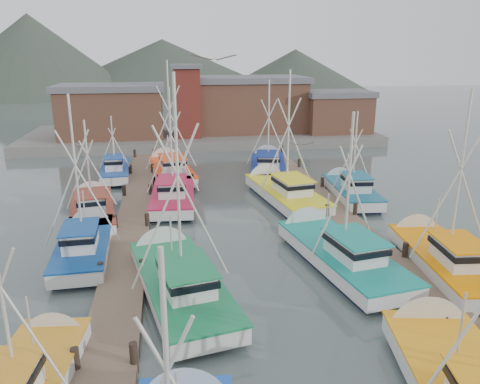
{
  "coord_description": "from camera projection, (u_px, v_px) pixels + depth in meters",
  "views": [
    {
      "loc": [
        -4.45,
        -23.71,
        11.06
      ],
      "look_at": [
        -0.1,
        4.23,
        2.6
      ],
      "focal_mm": 35.0,
      "sensor_mm": 36.0,
      "label": 1
    }
  ],
  "objects": [
    {
      "name": "shed_right",
      "position": [
        336.0,
        111.0,
        59.86
      ],
      "size": [
        8.48,
        6.36,
        5.2
      ],
      "color": "brown",
      "rests_on": "quay"
    },
    {
      "name": "shed_left",
      "position": [
        112.0,
        110.0,
        56.54
      ],
      "size": [
        12.72,
        8.48,
        6.2
      ],
      "color": "brown",
      "rests_on": "quay"
    },
    {
      "name": "boat_13",
      "position": [
        268.0,
        166.0,
        44.61
      ],
      "size": [
        4.96,
        10.45,
        9.65
      ],
      "rotation": [
        0.0,
        0.0,
        -0.19
      ],
      "color": "black",
      "rests_on": "ground"
    },
    {
      "name": "distant_hills",
      "position": [
        138.0,
        91.0,
        140.43
      ],
      "size": [
        175.0,
        140.0,
        42.0
      ],
      "color": "#3B4539",
      "rests_on": "ground"
    },
    {
      "name": "gull_near",
      "position": [
        214.0,
        58.0,
        15.33
      ],
      "size": [
        1.54,
        0.66,
        0.24
      ],
      "rotation": [
        0.0,
        0.0,
        0.39
      ],
      "color": "gray",
      "rests_on": "ground"
    },
    {
      "name": "quay",
      "position": [
        202.0,
        136.0,
        61.12
      ],
      "size": [
        44.0,
        16.0,
        1.2
      ],
      "primitive_type": "cube",
      "color": "slate",
      "rests_on": "ground"
    },
    {
      "name": "boat_6",
      "position": [
        85.0,
        244.0,
        26.43
      ],
      "size": [
        3.96,
        8.82,
        9.79
      ],
      "rotation": [
        0.0,
        0.0,
        0.04
      ],
      "color": "black",
      "rests_on": "ground"
    },
    {
      "name": "boat_14",
      "position": [
        115.0,
        170.0,
        42.91
      ],
      "size": [
        2.88,
        7.97,
        6.3
      ],
      "rotation": [
        0.0,
        0.0,
        0.06
      ],
      "color": "black",
      "rests_on": "ground"
    },
    {
      "name": "lookout_tower",
      "position": [
        187.0,
        101.0,
        55.62
      ],
      "size": [
        3.6,
        3.6,
        8.5
      ],
      "color": "maroon",
      "rests_on": "quay"
    },
    {
      "name": "ground",
      "position": [
        253.0,
        257.0,
        26.27
      ],
      "size": [
        260.0,
        260.0,
        0.0
      ],
      "primitive_type": "plane",
      "color": "#435150",
      "rests_on": "ground"
    },
    {
      "name": "gull_far",
      "position": [
        301.0,
        144.0,
        28.77
      ],
      "size": [
        1.55,
        0.63,
        0.24
      ],
      "rotation": [
        0.0,
        0.0,
        -0.13
      ],
      "color": "gray",
      "rests_on": "ground"
    },
    {
      "name": "boat_12",
      "position": [
        170.0,
        169.0,
        43.29
      ],
      "size": [
        4.54,
        10.57,
        11.4
      ],
      "rotation": [
        0.0,
        0.0,
        0.12
      ],
      "color": "black",
      "rests_on": "ground"
    },
    {
      "name": "boat_8",
      "position": [
        174.0,
        193.0,
        35.93
      ],
      "size": [
        3.91,
        9.97,
        9.62
      ],
      "rotation": [
        0.0,
        0.0,
        -0.05
      ],
      "color": "black",
      "rests_on": "ground"
    },
    {
      "name": "boat_4",
      "position": [
        178.0,
        280.0,
        22.22
      ],
      "size": [
        5.19,
        10.75,
        11.29
      ],
      "rotation": [
        0.0,
        0.0,
        0.21
      ],
      "color": "black",
      "rests_on": "ground"
    },
    {
      "name": "boat_11",
      "position": [
        349.0,
        190.0,
        36.82
      ],
      "size": [
        3.31,
        8.7,
        7.61
      ],
      "rotation": [
        0.0,
        0.0,
        -0.08
      ],
      "color": "black",
      "rests_on": "ground"
    },
    {
      "name": "dock_right",
      "position": [
        346.0,
        222.0,
        31.07
      ],
      "size": [
        2.3,
        46.0,
        1.5
      ],
      "color": "brown",
      "rests_on": "ground"
    },
    {
      "name": "boat_5",
      "position": [
        336.0,
        252.0,
        25.39
      ],
      "size": [
        4.86,
        10.7,
        9.3
      ],
      "rotation": [
        0.0,
        0.0,
        0.17
      ],
      "color": "black",
      "rests_on": "ground"
    },
    {
      "name": "boat_9",
      "position": [
        282.0,
        191.0,
        36.39
      ],
      "size": [
        4.78,
        10.84,
        10.91
      ],
      "rotation": [
        0.0,
        0.0,
        0.15
      ],
      "color": "black",
      "rests_on": "ground"
    },
    {
      "name": "dock_left",
      "position": [
        131.0,
        235.0,
        29.0
      ],
      "size": [
        2.3,
        46.0,
        1.5
      ],
      "color": "brown",
      "rests_on": "ground"
    },
    {
      "name": "shed_center",
      "position": [
        248.0,
        103.0,
        60.83
      ],
      "size": [
        14.84,
        9.54,
        6.9
      ],
      "color": "brown",
      "rests_on": "quay"
    },
    {
      "name": "boat_7",
      "position": [
        441.0,
        257.0,
        24.7
      ],
      "size": [
        4.16,
        9.63,
        10.33
      ],
      "rotation": [
        0.0,
        0.0,
        -0.1
      ],
      "color": "black",
      "rests_on": "ground"
    },
    {
      "name": "boat_10",
      "position": [
        92.0,
        209.0,
        32.34
      ],
      "size": [
        4.04,
        9.29,
        7.67
      ],
      "rotation": [
        0.0,
        0.0,
        0.15
      ],
      "color": "black",
      "rests_on": "ground"
    }
  ]
}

